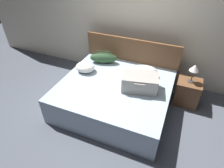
# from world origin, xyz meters

# --- Properties ---
(ground_plane) EXTENTS (12.00, 12.00, 0.00)m
(ground_plane) POSITION_xyz_m (0.00, 0.00, 0.00)
(ground_plane) COLOR #4C515B
(back_wall) EXTENTS (8.00, 0.10, 2.60)m
(back_wall) POSITION_xyz_m (0.00, 1.65, 1.30)
(back_wall) COLOR beige
(back_wall) RESTS_ON ground
(bed) EXTENTS (1.96, 1.78, 0.52)m
(bed) POSITION_xyz_m (0.00, 0.40, 0.26)
(bed) COLOR #99ADBC
(bed) RESTS_ON ground
(headboard) EXTENTS (2.00, 0.08, 1.03)m
(headboard) POSITION_xyz_m (0.00, 1.33, 0.52)
(headboard) COLOR brown
(headboard) RESTS_ON ground
(hard_case_large) EXTENTS (0.66, 0.49, 0.28)m
(hard_case_large) POSITION_xyz_m (0.44, 0.45, 0.67)
(hard_case_large) COLOR gray
(hard_case_large) RESTS_ON bed
(duffel_bag) EXTENTS (0.61, 0.37, 0.28)m
(duffel_bag) POSITION_xyz_m (-0.51, 1.03, 0.64)
(duffel_bag) COLOR #2D4C2D
(duffel_bag) RESTS_ON bed
(pillow_near_headboard) EXTENTS (0.54, 0.34, 0.21)m
(pillow_near_headboard) POSITION_xyz_m (0.40, 0.89, 0.63)
(pillow_near_headboard) COLOR white
(pillow_near_headboard) RESTS_ON bed
(pillow_center_head) EXTENTS (0.41, 0.35, 0.19)m
(pillow_center_head) POSITION_xyz_m (-0.70, 0.58, 0.62)
(pillow_center_head) COLOR white
(pillow_center_head) RESTS_ON bed
(nightstand) EXTENTS (0.44, 0.40, 0.51)m
(nightstand) POSITION_xyz_m (1.26, 1.04, 0.25)
(nightstand) COLOR brown
(nightstand) RESTS_ON ground
(table_lamp) EXTENTS (0.17, 0.17, 0.36)m
(table_lamp) POSITION_xyz_m (1.26, 1.04, 0.79)
(table_lamp) COLOR #3F3833
(table_lamp) RESTS_ON nightstand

